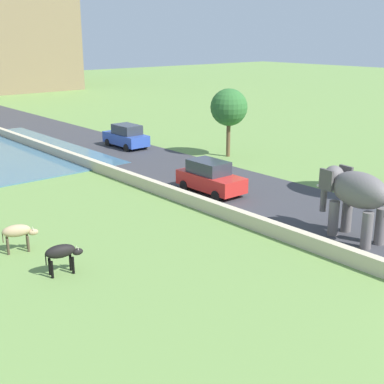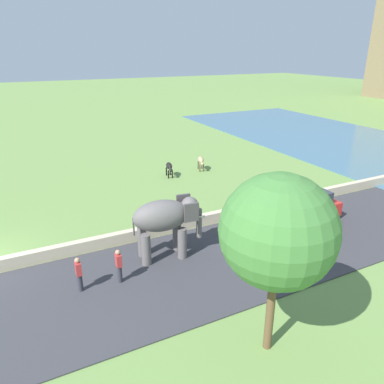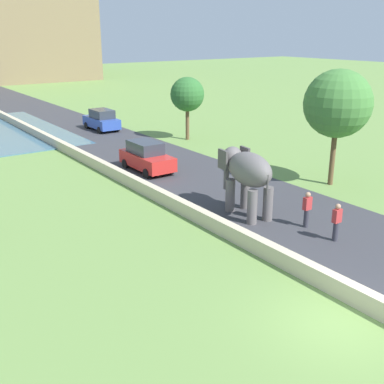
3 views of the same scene
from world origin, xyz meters
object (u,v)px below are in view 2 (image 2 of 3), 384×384
object	(u,v)px
elephant	(166,219)
cow_tan	(201,161)
car_red	(307,207)
cow_black	(169,167)
person_beside_elephant	(119,266)
person_trailing	(79,274)

from	to	relation	value
elephant	cow_tan	xyz separation A→B (m)	(-11.31, 7.85, -1.20)
elephant	car_red	bearing A→B (deg)	90.18
cow_black	cow_tan	xyz separation A→B (m)	(-0.37, 3.01, 0.00)
person_beside_elephant	cow_tan	world-z (taller)	person_beside_elephant
cow_tan	cow_black	bearing A→B (deg)	-83.04
car_red	cow_tan	size ratio (longest dim) A/B	2.82
car_red	cow_tan	distance (m)	11.33
person_trailing	cow_black	xyz separation A→B (m)	(-11.90, 9.14, -0.04)
cow_tan	car_red	bearing A→B (deg)	5.27
elephant	person_beside_elephant	bearing A→B (deg)	-67.76
cow_black	car_red	bearing A→B (deg)	20.37
person_trailing	person_beside_elephant	bearing A→B (deg)	85.59
person_beside_elephant	cow_black	world-z (taller)	person_beside_elephant
person_trailing	cow_black	distance (m)	15.01
car_red	cow_black	world-z (taller)	car_red
person_beside_elephant	car_red	size ratio (longest dim) A/B	0.41
car_red	elephant	bearing A→B (deg)	-89.82
car_red	cow_tan	bearing A→B (deg)	-174.73
person_trailing	car_red	xyz separation A→B (m)	(-0.99, 13.19, 0.03)
cow_black	cow_tan	world-z (taller)	same
elephant	person_trailing	world-z (taller)	elephant
person_beside_elephant	person_trailing	size ratio (longest dim) A/B	1.00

